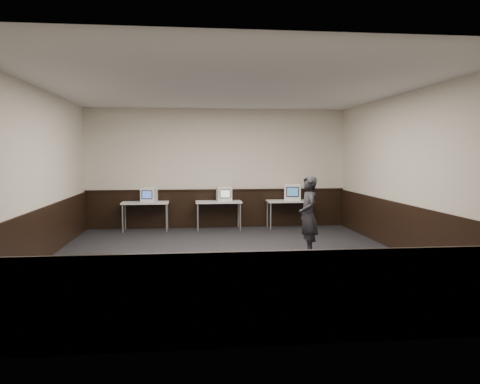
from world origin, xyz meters
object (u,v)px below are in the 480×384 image
at_px(desk_center, 219,204).
at_px(emac_right, 293,192).
at_px(desk_right, 289,203).
at_px(emac_center, 224,194).
at_px(emac_left, 149,195).
at_px(person, 308,216).
at_px(desk_left, 145,205).

distance_m(desk_center, emac_right, 2.02).
relative_size(desk_center, desk_right, 1.00).
bearing_deg(emac_center, emac_left, 176.03).
bearing_deg(person, desk_left, -133.35).
bearing_deg(desk_center, person, -65.01).
bearing_deg(emac_left, desk_right, 10.55).
distance_m(desk_center, person, 3.67).
height_order(desk_left, desk_center, same).
bearing_deg(person, desk_center, -154.41).
relative_size(desk_left, emac_right, 2.18).
xyz_separation_m(emac_right, person, (-0.45, -3.37, -0.19)).
bearing_deg(desk_right, emac_center, 179.55).
relative_size(desk_center, emac_left, 2.65).
relative_size(desk_center, emac_right, 2.18).
distance_m(emac_left, emac_right, 3.80).
bearing_deg(emac_right, emac_center, -166.27).
bearing_deg(emac_right, emac_left, -166.63).
xyz_separation_m(desk_left, emac_center, (2.05, 0.01, 0.26)).
bearing_deg(desk_right, person, -96.01).
distance_m(desk_right, person, 3.35).
bearing_deg(desk_right, emac_left, 179.88).
xyz_separation_m(desk_center, desk_right, (1.90, 0.00, 0.00)).
height_order(desk_right, emac_left, emac_left).
xyz_separation_m(desk_center, person, (1.55, -3.33, 0.10)).
distance_m(emac_left, emac_center, 1.95).
bearing_deg(desk_left, emac_right, 0.63).
xyz_separation_m(desk_left, desk_right, (3.80, 0.00, 0.00)).
xyz_separation_m(desk_right, person, (-0.35, -3.33, 0.10)).
bearing_deg(person, emac_center, -156.61).
xyz_separation_m(desk_left, emac_left, (0.10, 0.01, 0.26)).
relative_size(desk_left, desk_right, 1.00).
bearing_deg(desk_left, desk_right, 0.00).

